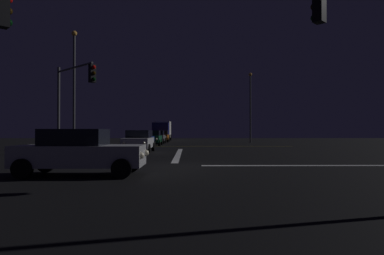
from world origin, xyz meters
TOP-DOWN VIEW (x-y plane):
  - ground at (0.00, 0.00)m, footprint 120.00×120.00m
  - stop_line_north at (0.00, 7.55)m, footprint 0.35×12.87m
  - centre_line_ns at (0.00, 19.15)m, footprint 22.00×0.15m
  - crosswalk_bar_east at (7.65, 0.00)m, footprint 12.87×0.40m
  - sedan_white at (-2.91, 9.72)m, footprint 2.02×4.33m
  - sedan_blue at (-3.48, 15.95)m, footprint 2.02×4.33m
  - sedan_green at (-3.19, 21.68)m, footprint 2.02×4.33m
  - sedan_gray at (-3.18, 27.27)m, footprint 2.02×4.33m
  - sedan_orange at (-3.03, 33.13)m, footprint 2.02×4.33m
  - box_truck at (-3.45, 39.65)m, footprint 2.68×8.28m
  - sedan_silver_crossing at (-3.04, -3.22)m, footprint 4.33×2.02m
  - traffic_signal_nw at (-6.58, 6.58)m, footprint 3.40×3.40m
  - streetlamp_left_near at (-8.65, 13.15)m, footprint 0.44×0.44m
  - streetlamp_right_far at (8.65, 29.15)m, footprint 0.44×0.44m

SIDE VIEW (x-z plane):
  - ground at x=0.00m, z-range -0.10..0.00m
  - stop_line_north at x=0.00m, z-range 0.00..0.01m
  - centre_line_ns at x=0.00m, z-range 0.00..0.01m
  - crosswalk_bar_east at x=7.65m, z-range 0.00..0.01m
  - sedan_white at x=-2.91m, z-range 0.02..1.59m
  - sedan_blue at x=-3.48m, z-range 0.02..1.59m
  - sedan_green at x=-3.19m, z-range 0.02..1.59m
  - sedan_gray at x=-3.18m, z-range 0.02..1.59m
  - sedan_orange at x=-3.03m, z-range 0.02..1.59m
  - sedan_silver_crossing at x=-3.04m, z-range 0.02..1.59m
  - box_truck at x=-3.45m, z-range 0.17..3.25m
  - traffic_signal_nw at x=-6.58m, z-range 1.12..6.87m
  - streetlamp_right_far at x=8.65m, z-range 0.69..9.71m
  - streetlamp_left_near at x=-8.65m, z-range 0.70..10.40m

